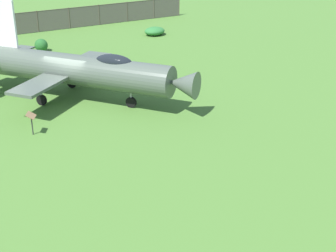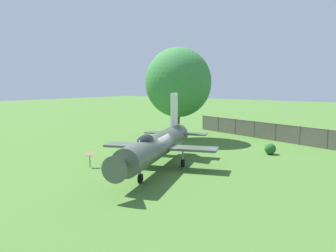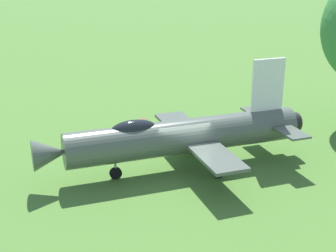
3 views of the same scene
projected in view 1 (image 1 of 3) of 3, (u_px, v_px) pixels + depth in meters
name	position (u px, v px, depth m)	size (l,w,h in m)	color
ground_plane	(75.00, 99.00, 28.68)	(200.00, 200.00, 0.00)	#47722D
display_jet	(79.00, 69.00, 27.81)	(13.44, 8.50, 5.36)	#4C564C
perimeter_fence	(21.00, 23.00, 42.64)	(9.12, 30.69, 1.89)	#4C4238
shrub_near_fence	(155.00, 31.00, 42.63)	(1.58, 1.86, 0.69)	#2D7033
shrub_by_tree	(41.00, 45.00, 37.79)	(1.05, 0.96, 0.97)	#235B26
info_plaque	(31.00, 118.00, 23.82)	(0.70, 0.71, 1.14)	#333333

